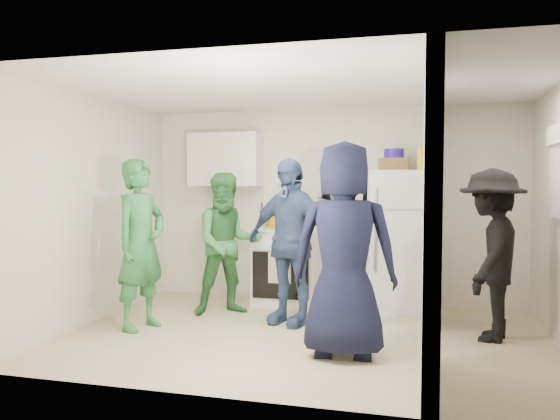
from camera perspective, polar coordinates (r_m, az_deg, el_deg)
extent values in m
plane|color=beige|center=(5.66, 2.58, -12.99)|extent=(4.80, 4.80, 0.00)
plane|color=silver|center=(7.12, 5.43, 0.50)|extent=(4.80, 0.00, 4.80)
plane|color=silver|center=(3.81, -2.68, -1.69)|extent=(4.80, 0.00, 4.80)
plane|color=silver|center=(6.39, -18.94, 0.06)|extent=(0.00, 3.40, 3.40)
plane|color=white|center=(5.52, 2.64, 12.79)|extent=(4.80, 4.80, 0.00)
cube|color=silver|center=(6.43, 15.18, 0.14)|extent=(0.12, 1.20, 2.50)
cube|color=silver|center=(4.24, 15.52, -1.32)|extent=(0.12, 1.20, 2.50)
cube|color=silver|center=(5.38, 15.48, 10.80)|extent=(0.12, 1.00, 0.40)
cube|color=white|center=(6.98, 0.73, -5.87)|extent=(0.81, 0.68, 0.97)
cube|color=silver|center=(7.30, -5.73, 5.27)|extent=(0.95, 0.34, 0.70)
cube|color=silver|center=(6.71, 12.55, -3.18)|extent=(0.70, 0.68, 1.69)
cube|color=brown|center=(6.73, 11.80, 4.70)|extent=(0.35, 0.25, 0.15)
cylinder|color=navy|center=(6.73, 11.81, 5.80)|extent=(0.24, 0.24, 0.11)
cylinder|color=yellow|center=(6.57, 14.54, 5.14)|extent=(0.09, 0.09, 0.25)
cylinder|color=white|center=(7.09, 5.82, 4.12)|extent=(0.22, 0.02, 0.22)
cube|color=olive|center=(7.07, 5.37, 1.29)|extent=(0.35, 0.08, 0.03)
cube|color=white|center=(5.67, 27.24, 3.57)|extent=(0.04, 0.76, 0.86)
cube|color=white|center=(5.68, 27.07, 7.11)|extent=(0.04, 0.82, 0.18)
cylinder|color=orange|center=(6.73, -0.71, -0.98)|extent=(0.09, 0.09, 0.25)
cylinder|color=#B92E0C|center=(6.67, 2.16, -1.58)|extent=(0.09, 0.09, 0.12)
imported|color=#327D42|center=(5.95, -14.34, -3.50)|extent=(0.59, 0.74, 1.79)
imported|color=#337538|center=(6.45, -5.50, -3.49)|extent=(1.01, 0.95, 1.66)
imported|color=#384A7B|center=(5.96, 0.95, -3.29)|extent=(1.15, 0.78, 1.81)
imported|color=black|center=(4.87, 6.74, -4.15)|extent=(0.96, 0.65, 1.91)
imported|color=black|center=(5.76, 21.22, -4.36)|extent=(0.90, 1.22, 1.69)
cylinder|color=olive|center=(7.11, -1.30, -0.50)|extent=(0.07, 0.07, 0.32)
cylinder|color=#1C501A|center=(6.86, -0.76, -0.80)|extent=(0.06, 0.06, 0.27)
cylinder|color=silver|center=(7.07, 0.43, -0.77)|extent=(0.06, 0.06, 0.26)
cylinder|color=brown|center=(6.84, 0.61, -0.65)|extent=(0.06, 0.06, 0.31)
cylinder|color=#A3ACB5|center=(7.07, 1.93, -0.59)|extent=(0.07, 0.07, 0.30)
cylinder|color=#163D23|center=(6.89, 2.05, -0.71)|extent=(0.06, 0.06, 0.29)
cylinder|color=olive|center=(7.00, 3.15, -0.71)|extent=(0.07, 0.07, 0.28)
cylinder|color=#989DA3|center=(6.88, -1.91, -0.57)|extent=(0.06, 0.06, 0.33)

